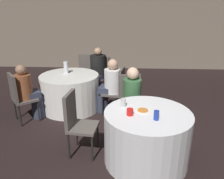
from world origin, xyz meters
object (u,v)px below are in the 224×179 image
at_px(table_far, 70,92).
at_px(soda_can_silver, 123,103).
at_px(person_green_jacket, 133,101).
at_px(bottle_far, 66,68).
at_px(chair_far_north, 85,71).
at_px(chair_far_southwest, 19,94).
at_px(person_black_shirt, 97,72).
at_px(person_white_shirt, 109,86).
at_px(soda_can_blue, 156,115).
at_px(pizza_plate_near, 143,111).
at_px(person_floral_shirt, 29,93).
at_px(chair_near_north, 131,97).
at_px(chair_far_northeast, 101,73).
at_px(table_near, 146,137).
at_px(chair_near_west, 76,119).
at_px(chair_far_east, 118,87).

height_order(table_far, soda_can_silver, soda_can_silver).
distance_m(person_green_jacket, bottle_far, 1.71).
distance_m(chair_far_north, bottle_far, 0.98).
height_order(chair_far_southwest, person_black_shirt, person_black_shirt).
bearing_deg(person_white_shirt, soda_can_blue, -147.15).
height_order(person_green_jacket, pizza_plate_near, person_green_jacket).
relative_size(person_black_shirt, person_floral_shirt, 1.08).
xyz_separation_m(chair_near_north, chair_far_southwest, (-2.05, 0.01, 0.00)).
relative_size(chair_far_northeast, person_white_shirt, 0.85).
bearing_deg(soda_can_silver, table_near, -27.33).
distance_m(chair_far_north, pizza_plate_near, 2.91).
distance_m(chair_near_west, soda_can_blue, 1.15).
bearing_deg(chair_far_north, chair_near_north, 131.95).
distance_m(chair_far_northeast, person_black_shirt, 0.17).
bearing_deg(person_white_shirt, table_near, -147.11).
bearing_deg(table_near, chair_near_west, 173.39).
relative_size(chair_far_north, soda_can_blue, 7.86).
relative_size(person_white_shirt, person_black_shirt, 0.95).
relative_size(chair_far_northeast, soda_can_blue, 7.86).
height_order(table_far, chair_far_northeast, chair_far_northeast).
xyz_separation_m(chair_far_southwest, person_black_shirt, (1.28, 1.38, 0.05)).
height_order(table_near, chair_far_north, chair_far_north).
bearing_deg(chair_far_southwest, chair_far_northeast, 98.15).
bearing_deg(chair_near_west, chair_far_north, -166.74).
relative_size(chair_near_west, soda_can_silver, 7.86).
bearing_deg(person_green_jacket, person_white_shirt, -68.26).
height_order(chair_near_west, soda_can_silver, chair_near_west).
relative_size(pizza_plate_near, soda_can_silver, 1.70).
bearing_deg(person_green_jacket, chair_near_north, -90.00).
xyz_separation_m(chair_far_southwest, person_floral_shirt, (0.14, 0.11, -0.02)).
xyz_separation_m(chair_far_north, person_floral_shirt, (-0.81, -1.56, -0.02)).
bearing_deg(table_far, pizza_plate_near, -49.31).
bearing_deg(chair_far_north, person_white_shirt, 129.15).
bearing_deg(chair_far_east, chair_far_north, 45.88).
xyz_separation_m(person_floral_shirt, pizza_plate_near, (2.04, -1.07, 0.21)).
bearing_deg(chair_near_west, person_black_shirt, -174.13).
bearing_deg(person_floral_shirt, pizza_plate_near, 22.55).
height_order(table_far, person_white_shirt, person_white_shirt).
distance_m(chair_near_west, person_black_shirt, 2.27).
relative_size(table_near, person_floral_shirt, 1.06).
bearing_deg(table_far, chair_far_east, -10.66).
distance_m(table_far, chair_far_southwest, 1.05).
bearing_deg(bottle_far, chair_near_west, -71.79).
relative_size(chair_far_north, person_floral_shirt, 0.86).
bearing_deg(chair_far_east, chair_far_northeast, 33.34).
height_order(pizza_plate_near, soda_can_blue, soda_can_blue).
xyz_separation_m(chair_near_north, bottle_far, (-1.35, 0.79, 0.31)).
bearing_deg(person_black_shirt, person_green_jacket, 151.19).
distance_m(table_near, pizza_plate_near, 0.39).
relative_size(chair_far_northeast, chair_far_north, 1.00).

